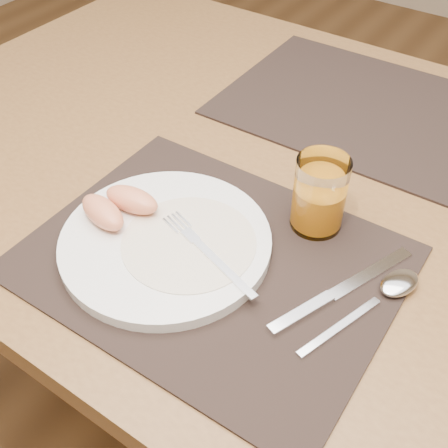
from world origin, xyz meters
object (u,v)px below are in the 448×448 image
(placemat_near, at_px, (212,260))
(knife, at_px, (331,296))
(spoon, at_px, (391,289))
(table, at_px, (292,213))
(placemat_far, at_px, (360,106))
(juice_glass, at_px, (319,197))
(plate, at_px, (166,242))
(fork, at_px, (202,247))

(placemat_near, xyz_separation_m, knife, (0.15, 0.03, 0.00))
(spoon, bearing_deg, table, 145.15)
(placemat_far, bearing_deg, spoon, -60.55)
(table, bearing_deg, juice_glass, -49.08)
(placemat_near, height_order, plate, plate)
(placemat_far, distance_m, fork, 0.44)
(plate, distance_m, knife, 0.22)
(table, xyz_separation_m, knife, (0.15, -0.19, 0.09))
(table, height_order, plate, plate)
(table, xyz_separation_m, placemat_near, (-0.00, -0.22, 0.09))
(placemat_far, height_order, fork, fork)
(placemat_far, relative_size, knife, 2.14)
(knife, xyz_separation_m, spoon, (0.05, 0.05, 0.00))
(placemat_near, xyz_separation_m, juice_glass, (0.08, 0.13, 0.05))
(knife, distance_m, spoon, 0.07)
(placemat_near, relative_size, fork, 2.63)
(placemat_far, distance_m, juice_glass, 0.32)
(plate, height_order, juice_glass, juice_glass)
(plate, bearing_deg, spoon, 19.01)
(fork, height_order, spoon, fork)
(table, bearing_deg, fork, -93.23)
(table, height_order, placemat_near, placemat_near)
(table, distance_m, fork, 0.25)
(plate, bearing_deg, knife, 11.92)
(plate, relative_size, juice_glass, 2.60)
(plate, bearing_deg, placemat_far, 82.28)
(table, distance_m, knife, 0.26)
(spoon, height_order, juice_glass, juice_glass)
(fork, xyz_separation_m, knife, (0.16, 0.03, -0.02))
(fork, relative_size, knife, 0.81)
(plate, distance_m, spoon, 0.28)
(fork, distance_m, juice_glass, 0.16)
(placemat_far, relative_size, plate, 1.67)
(placemat_far, height_order, plate, plate)
(plate, xyz_separation_m, knife, (0.21, 0.04, -0.01))
(fork, bearing_deg, spoon, 20.20)
(table, distance_m, juice_glass, 0.18)
(plate, bearing_deg, placemat_near, 13.70)
(placemat_near, relative_size, knife, 2.14)
(plate, distance_m, fork, 0.05)
(placemat_far, xyz_separation_m, knife, (0.15, -0.41, 0.00))
(plate, xyz_separation_m, juice_glass, (0.14, 0.15, 0.04))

